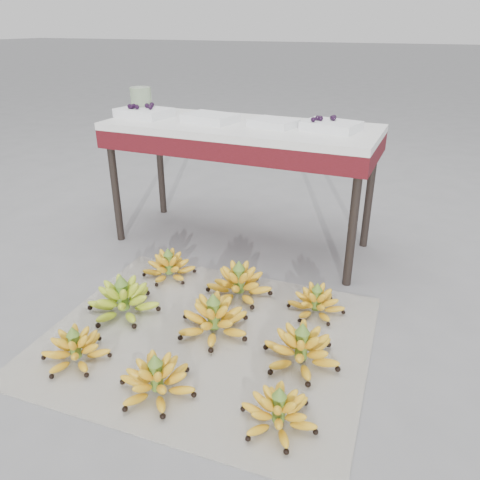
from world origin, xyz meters
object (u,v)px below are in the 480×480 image
at_px(bunch_back_left, 169,267).
at_px(tray_far_right, 331,125).
at_px(newspaper_mat, 207,337).
at_px(bunch_mid_left, 123,300).
at_px(bunch_front_right, 279,412).
at_px(bunch_mid_center, 214,319).
at_px(bunch_front_left, 75,349).
at_px(tray_far_left, 144,112).
at_px(bunch_mid_right, 301,349).
at_px(tray_right, 274,123).
at_px(bunch_back_center, 239,284).
at_px(bunch_back_right, 316,302).
at_px(vendor_table, 241,139).
at_px(tray_left, 210,118).
at_px(glass_jar, 141,101).
at_px(bunch_front_center, 157,380).

xyz_separation_m(bunch_back_left, tray_far_right, (0.62, 0.53, 0.64)).
bearing_deg(newspaper_mat, bunch_mid_left, 178.21).
height_order(bunch_front_right, bunch_mid_left, bunch_mid_left).
bearing_deg(bunch_mid_center, bunch_front_right, -66.10).
distance_m(bunch_front_left, tray_far_left, 1.39).
bearing_deg(bunch_front_left, newspaper_mat, 37.27).
bearing_deg(newspaper_mat, bunch_mid_right, -0.50).
bearing_deg(tray_right, bunch_back_center, -85.51).
bearing_deg(bunch_back_right, bunch_mid_center, -127.26).
height_order(bunch_front_right, tray_far_right, tray_far_right).
bearing_deg(tray_far_left, tray_far_right, 3.14).
bearing_deg(bunch_mid_left, vendor_table, 79.61).
height_order(bunch_back_center, tray_far_left, tray_far_left).
relative_size(tray_far_left, tray_left, 1.07).
xyz_separation_m(bunch_mid_left, bunch_mid_center, (0.42, 0.03, -0.00)).
distance_m(bunch_back_center, vendor_table, 0.79).
xyz_separation_m(newspaper_mat, bunch_mid_left, (-0.41, 0.01, 0.07)).
bearing_deg(bunch_mid_right, bunch_front_left, -133.23).
bearing_deg(glass_jar, bunch_mid_right, -36.59).
relative_size(bunch_mid_right, bunch_back_center, 1.04).
height_order(bunch_front_right, tray_right, tray_right).
bearing_deg(glass_jar, bunch_front_center, -56.38).
xyz_separation_m(bunch_mid_left, tray_right, (0.36, 0.86, 0.62)).
relative_size(bunch_back_center, tray_far_left, 1.20).
bearing_deg(bunch_back_left, bunch_mid_right, -40.25).
bearing_deg(bunch_back_right, tray_right, 138.56).
relative_size(bunch_front_left, bunch_back_left, 0.84).
bearing_deg(bunch_front_right, tray_far_right, 119.72).
height_order(bunch_back_left, vendor_table, vendor_table).
distance_m(vendor_table, tray_far_right, 0.47).
bearing_deg(bunch_back_right, bunch_mid_right, -72.76).
height_order(bunch_front_left, glass_jar, glass_jar).
relative_size(bunch_back_left, tray_far_left, 1.01).
height_order(newspaper_mat, bunch_mid_right, bunch_mid_right).
xyz_separation_m(vendor_table, tray_left, (-0.16, -0.02, 0.10)).
height_order(bunch_front_center, tray_far_right, tray_far_right).
bearing_deg(bunch_back_right, bunch_front_center, -106.54).
relative_size(newspaper_mat, tray_far_right, 4.35).
bearing_deg(bunch_front_left, tray_far_left, 106.71).
relative_size(bunch_front_right, tray_far_right, 1.10).
relative_size(bunch_front_center, bunch_mid_left, 1.00).
distance_m(tray_left, tray_far_right, 0.63).
height_order(bunch_back_right, vendor_table, vendor_table).
height_order(bunch_mid_left, bunch_back_right, bunch_mid_left).
bearing_deg(glass_jar, bunch_front_left, -69.09).
xyz_separation_m(bunch_back_left, tray_far_left, (-0.40, 0.48, 0.64)).
height_order(bunch_front_left, tray_far_right, tray_far_right).
xyz_separation_m(bunch_back_right, glass_jar, (-1.20, 0.57, 0.69)).
bearing_deg(bunch_back_left, tray_far_right, 25.68).
xyz_separation_m(tray_right, tray_far_right, (0.28, 0.03, 0.00)).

